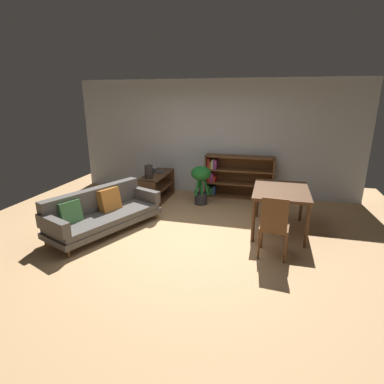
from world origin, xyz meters
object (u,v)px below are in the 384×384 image
(dining_chair_near, at_px, (274,224))
(bookshelf, at_px, (235,176))
(open_laptop, at_px, (157,171))
(potted_floor_plant, at_px, (201,180))
(media_console, at_px, (157,187))
(dining_table, at_px, (281,194))
(desk_speaker, at_px, (149,172))
(fabric_couch, at_px, (102,212))

(dining_chair_near, distance_m, bookshelf, 2.98)
(open_laptop, distance_m, dining_chair_near, 3.55)
(dining_chair_near, bearing_deg, potted_floor_plant, 127.04)
(media_console, xyz_separation_m, open_laptop, (-0.08, 0.23, 0.33))
(open_laptop, xyz_separation_m, bookshelf, (1.78, 0.53, -0.15))
(media_console, distance_m, open_laptop, 0.41)
(dining_table, height_order, bookshelf, bookshelf)
(potted_floor_plant, distance_m, dining_table, 1.97)
(bookshelf, bearing_deg, potted_floor_plant, -130.94)
(media_console, height_order, desk_speaker, desk_speaker)
(potted_floor_plant, bearing_deg, dining_chair_near, -52.96)
(open_laptop, relative_size, desk_speaker, 1.54)
(media_console, relative_size, open_laptop, 2.99)
(potted_floor_plant, height_order, dining_chair_near, dining_chair_near)
(open_laptop, bearing_deg, potted_floor_plant, -11.54)
(media_console, distance_m, dining_table, 2.93)
(desk_speaker, bearing_deg, dining_table, -13.92)
(fabric_couch, relative_size, bookshelf, 1.39)
(dining_table, bearing_deg, media_console, 158.92)
(potted_floor_plant, height_order, bookshelf, bookshelf)
(open_laptop, height_order, bookshelf, bookshelf)
(dining_chair_near, bearing_deg, dining_table, 84.77)
(fabric_couch, xyz_separation_m, dining_table, (3.06, 0.76, 0.35))
(potted_floor_plant, height_order, dining_table, potted_floor_plant)
(potted_floor_plant, bearing_deg, bookshelf, 49.06)
(dining_table, height_order, dining_chair_near, dining_chair_near)
(fabric_couch, relative_size, dining_table, 1.77)
(media_console, bearing_deg, open_laptop, 109.16)
(open_laptop, xyz_separation_m, potted_floor_plant, (1.12, -0.23, -0.08))
(fabric_couch, relative_size, media_console, 1.71)
(media_console, bearing_deg, potted_floor_plant, -0.20)
(dining_table, bearing_deg, fabric_couch, -165.96)
(potted_floor_plant, bearing_deg, desk_speaker, -161.27)
(media_console, height_order, dining_table, dining_table)
(desk_speaker, bearing_deg, fabric_couch, -102.63)
(fabric_couch, height_order, dining_table, dining_table)
(potted_floor_plant, xyz_separation_m, bookshelf, (0.66, 0.76, -0.06))
(media_console, xyz_separation_m, dining_chair_near, (2.61, -2.08, 0.22))
(potted_floor_plant, xyz_separation_m, dining_table, (1.66, -1.04, 0.13))
(media_console, height_order, dining_chair_near, dining_chair_near)
(media_console, relative_size, bookshelf, 0.81)
(open_laptop, height_order, potted_floor_plant, potted_floor_plant)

